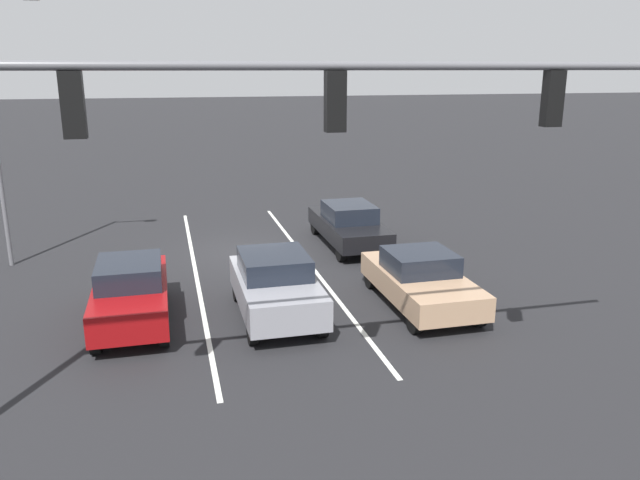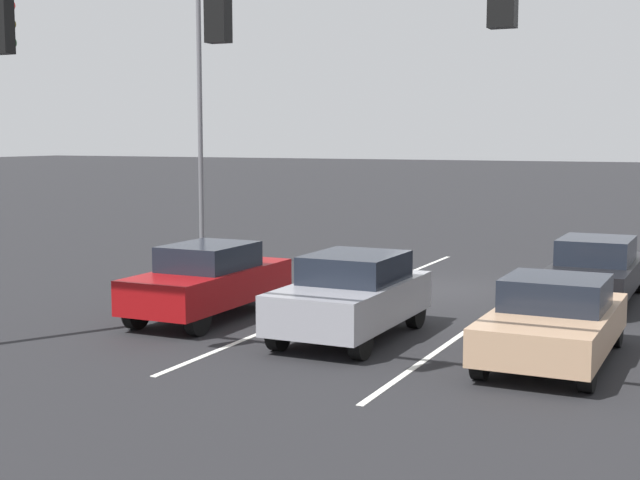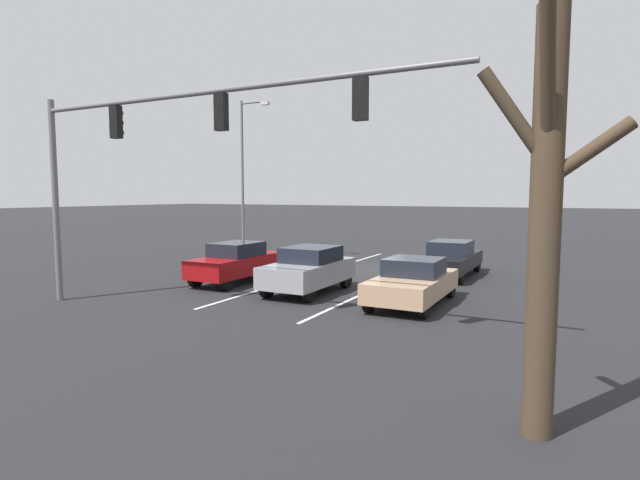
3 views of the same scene
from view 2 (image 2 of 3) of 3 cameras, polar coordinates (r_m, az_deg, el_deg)
The scene contains 9 objects.
ground_plane at distance 22.87m, azimuth 8.10°, elevation -3.17°, with size 240.00×240.00×0.00m, color black.
lane_stripe_left_divider at distance 20.50m, azimuth 11.29°, elevation -4.36°, with size 0.12×16.00×0.01m, color silver.
lane_stripe_center_divider at distance 21.64m, azimuth 1.91°, elevation -3.65°, with size 0.12×16.00×0.01m, color silver.
car_tan_leftlane_front at distance 15.91m, azimuth 14.75°, elevation -4.99°, with size 1.92×4.38×1.47m.
car_gray_midlane_front at distance 17.15m, azimuth 2.05°, elevation -3.54°, with size 1.88×4.08×1.63m.
car_maroon_rightlane_front at distance 19.19m, azimuth -7.12°, elevation -2.56°, with size 1.73×4.36×1.60m.
car_black_leftlane_second at distance 21.82m, azimuth 17.25°, elevation -1.81°, with size 1.81×4.78×1.53m.
traffic_signal_gantry at distance 13.81m, azimuth -14.81°, elevation 11.18°, with size 13.38×0.37×6.51m.
street_lamp_right_shoulder at distance 25.94m, azimuth -7.37°, elevation 8.61°, with size 1.78×0.24×8.38m.
Camera 2 is at (-6.65, 21.54, 3.88)m, focal length 50.00 mm.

